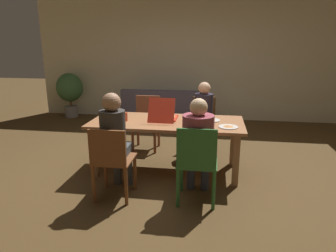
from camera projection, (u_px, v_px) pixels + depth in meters
The scene contains 19 objects.
ground_plane at pixel (167, 170), 4.38m from camera, with size 20.00×20.00×0.00m, color #50391D.
back_wall at pixel (188, 60), 7.04m from camera, with size 7.11×0.12×2.72m, color beige.
dining_table at pixel (167, 127), 4.21m from camera, with size 2.07×0.90×0.72m.
chair_0 at pixel (197, 161), 3.35m from camera, with size 0.44×0.44×0.91m.
person_0 at pixel (198, 140), 3.43m from camera, with size 0.35×0.49×1.19m.
chair_1 at pixel (204, 121), 5.06m from camera, with size 0.39×0.45×0.89m.
person_1 at pixel (203, 113), 4.86m from camera, with size 0.29×0.51×1.16m.
chair_2 at pixel (112, 160), 3.45m from camera, with size 0.43×0.44×0.87m.
person_2 at pixel (115, 136), 3.53m from camera, with size 0.29×0.51×1.23m.
chair_3 at pixel (147, 120), 5.19m from camera, with size 0.43×0.42×0.89m.
pizza_box_0 at pixel (164, 116), 4.25m from camera, with size 0.35×0.52×0.33m.
plate_0 at pixel (212, 120), 4.20m from camera, with size 0.23×0.23×0.03m.
plate_1 at pixel (119, 115), 4.45m from camera, with size 0.25×0.25×0.03m.
plate_2 at pixel (228, 127), 3.87m from camera, with size 0.25×0.25×0.03m.
drinking_glass_0 at pixel (196, 116), 4.21m from camera, with size 0.07×0.07×0.13m, color silver.
drinking_glass_1 at pixel (109, 119), 4.01m from camera, with size 0.07×0.07×0.13m, color #B65032.
drinking_glass_2 at pixel (125, 117), 4.17m from camera, with size 0.07×0.07×0.12m, color #BE4A2E.
couch at pixel (164, 111), 6.78m from camera, with size 1.76×0.79×0.78m.
potted_plant at pixel (70, 90), 7.29m from camera, with size 0.61×0.61×1.05m.
Camera 1 is at (0.63, -4.00, 1.78)m, focal length 32.84 mm.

